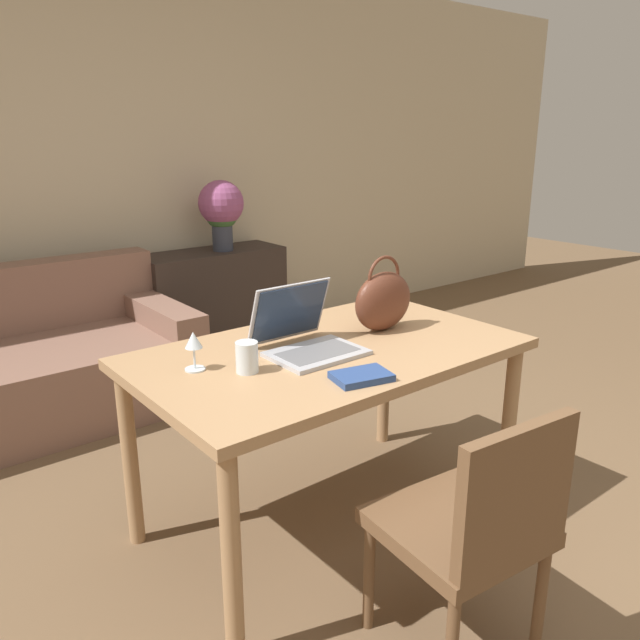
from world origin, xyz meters
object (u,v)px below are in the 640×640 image
Objects in this scene: laptop at (304,333)px; drinking_glass at (247,357)px; handbag at (383,300)px; wine_glass at (194,344)px; flower_vase at (221,209)px; chair at (476,523)px; couch at (6,375)px.

drinking_glass is at bearing -168.56° from laptop.
drinking_glass is at bearing -175.63° from handbag.
wine_glass is 2.42m from flower_vase.
flower_vase is at bearing 67.48° from laptop.
chair is 3.13m from flower_vase.
chair is 0.92m from laptop.
couch is at bearing 111.49° from laptop.
handbag is 2.16m from flower_vase.
flower_vase is at bearing 61.77° from drinking_glass.
couch is at bearing -168.47° from flower_vase.
couch is 3.97× the size of flower_vase.
couch is at bearing 99.35° from wine_glass.
couch is 1.96m from drinking_glass.
flower_vase reaches higher than drinking_glass.
handbag is at bearing -0.72° from laptop.
chair is 2.65× the size of handbag.
couch is at bearing 121.84° from handbag.
laptop is at bearing -112.52° from flower_vase.
flower_vase is (0.87, 2.10, 0.21)m from laptop.
laptop is 1.08× the size of handbag.
laptop reaches higher than wine_glass.
handbag is (1.11, -1.79, 0.61)m from couch.
chair is at bearing -116.96° from handbag.
handbag is (0.70, 0.05, 0.07)m from drinking_glass.
handbag is at bearing -102.41° from flower_vase.
drinking_glass is at bearing -44.57° from wine_glass.
chair is at bearing -91.27° from laptop.
flower_vase reaches higher than handbag.
laptop is 0.69× the size of flower_vase.
wine_glass is at bearing 135.43° from drinking_glass.
drinking_glass is (-0.27, 0.79, 0.35)m from chair.
flower_vase is at bearing 79.02° from chair.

